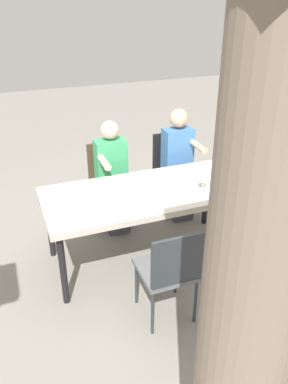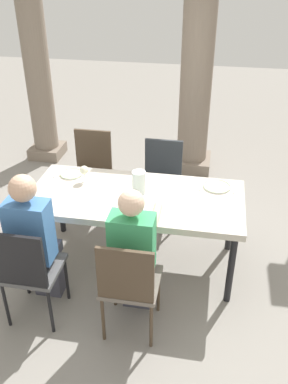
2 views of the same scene
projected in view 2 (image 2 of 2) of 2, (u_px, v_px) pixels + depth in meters
name	position (u px, v px, depth m)	size (l,w,h in m)	color
ground_plane	(136.00, 261.00, 4.19)	(16.00, 16.00, 0.00)	gray
dining_table	(136.00, 201.00, 3.83)	(1.95, 0.91, 0.77)	beige
chair_west_north	(91.00, 168.00, 4.76)	(0.44, 0.44, 0.95)	#6A6158
chair_west_south	(28.00, 268.00, 3.27)	(0.44, 0.44, 0.96)	#4F4F50
chair_mid_north	(162.00, 176.00, 4.65)	(0.44, 0.44, 0.90)	#5B5E61
chair_mid_south	(129.00, 282.00, 3.16)	(0.44, 0.44, 0.94)	#6A6158
diner_woman_green	(134.00, 252.00, 3.26)	(0.35, 0.49, 1.26)	#3F3F4C
diner_man_white	(35.00, 238.00, 3.36)	(0.35, 0.49, 1.31)	#3F3F4C
stone_column_near	(35.00, 52.00, 5.52)	(0.45, 0.45, 3.06)	gray
stone_column_centre	(197.00, 73.00, 5.28)	(0.53, 0.53, 2.72)	gray
plate_0	(71.00, 174.00, 4.13)	(0.22, 0.22, 0.02)	white
wine_glass_0	(84.00, 170.00, 3.96)	(0.08, 0.08, 0.16)	white
fork_0	(57.00, 173.00, 4.16)	(0.02, 0.17, 0.01)	silver
spoon_0	(86.00, 176.00, 4.11)	(0.02, 0.17, 0.01)	silver
plate_1	(126.00, 211.00, 3.56)	(0.22, 0.22, 0.02)	white
fork_1	(109.00, 209.00, 3.59)	(0.02, 0.17, 0.01)	silver
spoon_1	(143.00, 213.00, 3.54)	(0.02, 0.17, 0.01)	silver
plate_2	(217.00, 187.00, 3.92)	(0.25, 0.25, 0.02)	white
fork_2	(201.00, 186.00, 3.94)	(0.02, 0.17, 0.01)	silver
spoon_2	(233.00, 189.00, 3.90)	(0.02, 0.17, 0.01)	silver
water_pitcher	(139.00, 183.00, 3.79)	(0.13, 0.13, 0.21)	white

